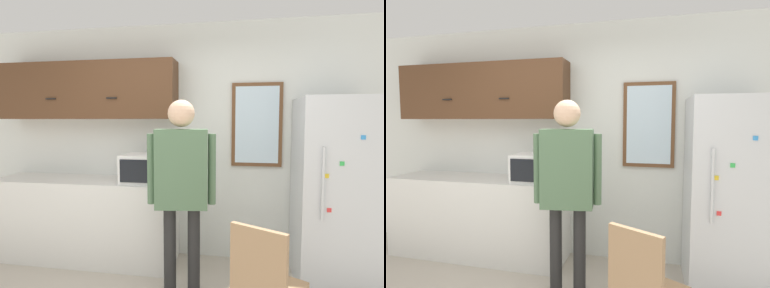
% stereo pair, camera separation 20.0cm
% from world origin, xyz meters
% --- Properties ---
extents(back_wall, '(6.00, 0.06, 2.70)m').
position_xyz_m(back_wall, '(0.00, 1.89, 1.35)').
color(back_wall, silver).
rests_on(back_wall, ground_plane).
extents(counter, '(2.09, 0.59, 0.93)m').
position_xyz_m(counter, '(-1.15, 1.57, 0.47)').
color(counter, silver).
rests_on(counter, ground_plane).
extents(upper_cabinets, '(2.09, 0.33, 0.65)m').
position_xyz_m(upper_cabinets, '(-1.15, 1.71, 1.94)').
color(upper_cabinets, '#51331E').
extents(microwave, '(0.48, 0.40, 0.30)m').
position_xyz_m(microwave, '(-0.40, 1.52, 1.08)').
color(microwave, white).
rests_on(microwave, counter).
extents(person, '(0.60, 0.28, 1.78)m').
position_xyz_m(person, '(0.10, 0.98, 1.10)').
color(person, black).
rests_on(person, ground_plane).
extents(refrigerator, '(0.71, 0.74, 1.82)m').
position_xyz_m(refrigerator, '(1.51, 1.50, 0.91)').
color(refrigerator, silver).
rests_on(refrigerator, ground_plane).
extents(chair, '(0.56, 0.56, 0.93)m').
position_xyz_m(chair, '(0.79, 0.40, 0.52)').
color(chair, '#997551').
rests_on(chair, ground_plane).
extents(window, '(0.55, 0.05, 0.93)m').
position_xyz_m(window, '(0.78, 1.85, 1.55)').
color(window, brown).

